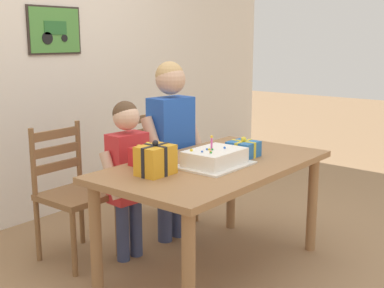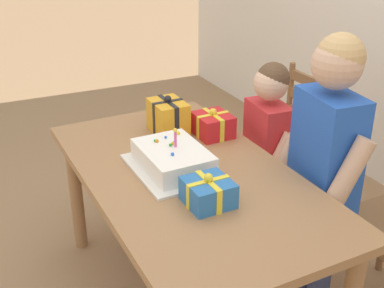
% 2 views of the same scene
% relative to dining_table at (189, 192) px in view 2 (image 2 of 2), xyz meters
% --- Properties ---
extents(dining_table, '(1.55, 0.85, 0.73)m').
position_rel_dining_table_xyz_m(dining_table, '(0.00, 0.00, 0.00)').
color(dining_table, '#9E7047').
rests_on(dining_table, ground).
extents(birthday_cake, '(0.44, 0.34, 0.19)m').
position_rel_dining_table_xyz_m(birthday_cake, '(-0.07, -0.04, 0.14)').
color(birthday_cake, white).
rests_on(birthday_cake, dining_table).
extents(gift_box_red_large, '(0.18, 0.18, 0.14)m').
position_rel_dining_table_xyz_m(gift_box_red_large, '(0.25, -0.04, 0.14)').
color(gift_box_red_large, '#286BB7').
rests_on(gift_box_red_large, dining_table).
extents(gift_box_beside_cake, '(0.19, 0.17, 0.15)m').
position_rel_dining_table_xyz_m(gift_box_beside_cake, '(-0.30, 0.29, 0.15)').
color(gift_box_beside_cake, red).
rests_on(gift_box_beside_cake, dining_table).
extents(gift_box_corner_small, '(0.21, 0.16, 0.20)m').
position_rel_dining_table_xyz_m(gift_box_corner_small, '(-0.44, 0.10, 0.18)').
color(gift_box_corner_small, gold).
rests_on(gift_box_corner_small, dining_table).
extents(chair_left, '(0.43, 0.43, 0.92)m').
position_rel_dining_table_xyz_m(chair_left, '(-0.44, 0.88, -0.17)').
color(chair_left, brown).
rests_on(chair_left, ground).
extents(child_older, '(0.50, 0.30, 1.33)m').
position_rel_dining_table_xyz_m(child_older, '(0.23, 0.57, 0.18)').
color(child_older, '#38426B').
rests_on(child_older, ground).
extents(child_younger, '(0.41, 0.24, 1.09)m').
position_rel_dining_table_xyz_m(child_younger, '(-0.22, 0.57, 0.03)').
color(child_younger, '#38426B').
rests_on(child_younger, ground).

